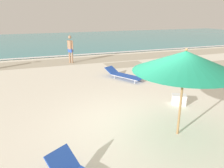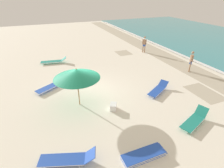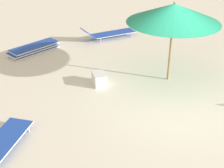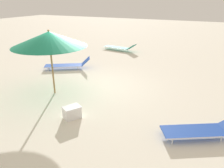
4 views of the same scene
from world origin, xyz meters
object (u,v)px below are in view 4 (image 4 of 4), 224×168
(sun_lounger_near_water_left, at_px, (202,130))
(cooler_box, at_px, (72,112))
(beach_umbrella, at_px, (49,39))
(sun_lounger_mid_beach_solo, at_px, (120,47))
(sun_lounger_beside_umbrella, at_px, (68,65))

(sun_lounger_near_water_left, bearing_deg, cooler_box, -108.96)
(beach_umbrella, distance_m, sun_lounger_mid_beach_solo, 7.93)
(beach_umbrella, bearing_deg, cooler_box, 53.80)
(sun_lounger_mid_beach_solo, xyz_separation_m, cooler_box, (8.92, 2.43, -0.02))
(sun_lounger_mid_beach_solo, height_order, cooler_box, sun_lounger_mid_beach_solo)
(beach_umbrella, distance_m, sun_lounger_beside_umbrella, 3.55)
(sun_lounger_near_water_left, bearing_deg, sun_lounger_mid_beach_solo, -173.70)
(sun_lounger_mid_beach_solo, bearing_deg, sun_lounger_near_water_left, 44.55)
(beach_umbrella, bearing_deg, sun_lounger_beside_umbrella, -152.90)
(sun_lounger_near_water_left, distance_m, sun_lounger_mid_beach_solo, 10.19)
(cooler_box, bearing_deg, sun_lounger_mid_beach_solo, 44.55)
(beach_umbrella, xyz_separation_m, sun_lounger_mid_beach_solo, (-7.68, -0.74, -1.83))
(beach_umbrella, bearing_deg, sun_lounger_near_water_left, 84.08)
(cooler_box, bearing_deg, beach_umbrella, 83.11)
(beach_umbrella, relative_size, sun_lounger_beside_umbrella, 1.17)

